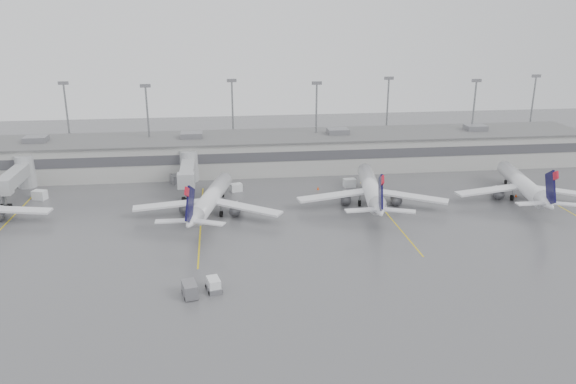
{
  "coord_description": "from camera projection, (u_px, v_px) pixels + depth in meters",
  "views": [
    {
      "loc": [
        -13.54,
        -73.08,
        36.94
      ],
      "look_at": [
        -1.41,
        24.0,
        5.0
      ],
      "focal_mm": 35.0,
      "sensor_mm": 36.0,
      "label": 1
    }
  ],
  "objects": [
    {
      "name": "cone_a",
      "position": [
        23.0,
        209.0,
        107.79
      ],
      "size": [
        0.49,
        0.49,
        0.78
      ],
      "primitive_type": "cone",
      "color": "#FC4505",
      "rests_on": "ground"
    },
    {
      "name": "stand_markings",
      "position": [
        296.0,
        217.0,
        104.63
      ],
      "size": [
        105.25,
        40.0,
        0.01
      ],
      "color": "yellow",
      "rests_on": "ground"
    },
    {
      "name": "cone_c",
      "position": [
        318.0,
        188.0,
        120.44
      ],
      "size": [
        0.45,
        0.45,
        0.72
      ],
      "primitive_type": "cone",
      "color": "#FC4505",
      "rests_on": "ground"
    },
    {
      "name": "light_masts",
      "position": [
        274.0,
        115.0,
        138.4
      ],
      "size": [
        142.4,
        8.0,
        20.6
      ],
      "color": "gray",
      "rests_on": "ground"
    },
    {
      "name": "gse_loader",
      "position": [
        176.0,
        179.0,
        124.84
      ],
      "size": [
        2.78,
        3.42,
        1.84
      ],
      "primitive_type": "cube",
      "rotation": [
        0.0,
        0.0,
        0.37
      ],
      "color": "slate",
      "rests_on": "ground"
    },
    {
      "name": "baggage_tug",
      "position": [
        214.0,
        286.0,
        77.06
      ],
      "size": [
        2.45,
        3.25,
        1.88
      ],
      "rotation": [
        0.0,
        0.0,
        0.23
      ],
      "color": "white",
      "rests_on": "ground"
    },
    {
      "name": "baggage_cart",
      "position": [
        190.0,
        289.0,
        75.45
      ],
      "size": [
        2.43,
        3.42,
        2.0
      ],
      "rotation": [
        0.0,
        0.0,
        0.23
      ],
      "color": "slate",
      "rests_on": "ground"
    },
    {
      "name": "cone_d",
      "position": [
        516.0,
        195.0,
        115.89
      ],
      "size": [
        0.42,
        0.42,
        0.66
      ],
      "primitive_type": "cone",
      "color": "#FC4505",
      "rests_on": "ground"
    },
    {
      "name": "ground",
      "position": [
        318.0,
        275.0,
        82.0
      ],
      "size": [
        260.0,
        260.0,
        0.0
      ],
      "primitive_type": "plane",
      "color": "#545457",
      "rests_on": "ground"
    },
    {
      "name": "jet_far_right",
      "position": [
        524.0,
        185.0,
        113.25
      ],
      "size": [
        27.91,
        31.57,
        10.3
      ],
      "rotation": [
        0.0,
        0.0,
        -0.19
      ],
      "color": "white",
      "rests_on": "ground"
    },
    {
      "name": "jet_bridge_left",
      "position": [
        19.0,
        175.0,
        117.38
      ],
      "size": [
        4.0,
        17.2,
        7.0
      ],
      "color": "#9B9DA0",
      "rests_on": "ground"
    },
    {
      "name": "jet_bridge_right",
      "position": [
        188.0,
        170.0,
        121.51
      ],
      "size": [
        4.0,
        17.2,
        7.0
      ],
      "color": "#9B9DA0",
      "rests_on": "ground"
    },
    {
      "name": "terminal",
      "position": [
        276.0,
        152.0,
        135.39
      ],
      "size": [
        152.0,
        17.0,
        9.45
      ],
      "color": "#ABABA6",
      "rests_on": "ground"
    },
    {
      "name": "gse_uld_b",
      "position": [
        236.0,
        187.0,
        119.26
      ],
      "size": [
        2.72,
        2.2,
        1.68
      ],
      "primitive_type": "cube",
      "rotation": [
        0.0,
        0.0,
        0.3
      ],
      "color": "white",
      "rests_on": "ground"
    },
    {
      "name": "jet_mid_right",
      "position": [
        371.0,
        189.0,
        110.06
      ],
      "size": [
        29.03,
        32.78,
        10.66
      ],
      "rotation": [
        0.0,
        0.0,
        -0.16
      ],
      "color": "white",
      "rests_on": "ground"
    },
    {
      "name": "jet_mid_left",
      "position": [
        210.0,
        199.0,
        104.68
      ],
      "size": [
        27.46,
        31.14,
        10.23
      ],
      "rotation": [
        0.0,
        0.0,
        -0.23
      ],
      "color": "white",
      "rests_on": "ground"
    },
    {
      "name": "cone_b",
      "position": [
        196.0,
        203.0,
        111.07
      ],
      "size": [
        0.46,
        0.46,
        0.74
      ],
      "primitive_type": "cone",
      "color": "#FC4505",
      "rests_on": "ground"
    },
    {
      "name": "gse_uld_a",
      "position": [
        40.0,
        195.0,
        114.21
      ],
      "size": [
        3.07,
        2.54,
        1.87
      ],
      "primitive_type": "cube",
      "rotation": [
        0.0,
        0.0,
        -0.34
      ],
      "color": "white",
      "rests_on": "ground"
    },
    {
      "name": "gse_uld_c",
      "position": [
        349.0,
        183.0,
        122.3
      ],
      "size": [
        2.69,
        1.93,
        1.8
      ],
      "primitive_type": "cube",
      "rotation": [
        0.0,
        0.0,
        0.09
      ],
      "color": "white",
      "rests_on": "ground"
    }
  ]
}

